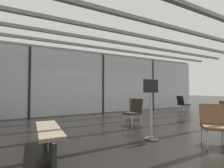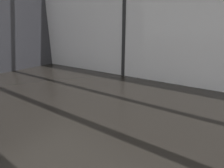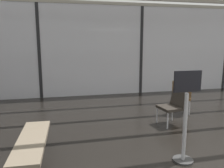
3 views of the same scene
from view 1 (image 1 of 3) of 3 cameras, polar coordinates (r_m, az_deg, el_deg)
The scene contains 13 objects.
ground_plane at distance 4.81m, azimuth 25.78°, elevation -16.12°, with size 60.00×60.00×0.00m, color black.
glass_curtain_wall at distance 8.79m, azimuth -3.20°, elevation 0.21°, with size 14.00×0.08×3.07m, color silver.
window_mullion_0 at distance 7.93m, azimuth -26.66°, elevation 0.68°, with size 0.10×0.12×3.07m, color black.
window_mullion_1 at distance 8.79m, azimuth -3.20°, elevation 0.21°, with size 0.10×0.12×3.07m, color black.
window_mullion_2 at distance 10.77m, azimuth 13.85°, elevation -0.16°, with size 0.10×0.12×3.07m, color black.
ceiling_slats at distance 6.28m, azimuth 10.45°, elevation 15.92°, with size 13.72×6.72×0.10m.
parked_airplane at distance 13.67m, azimuth -15.49°, elevation 1.10°, with size 11.03×3.85×3.85m.
lounge_chair_0 at distance 5.74m, azimuth 7.67°, elevation -8.97°, with size 0.59×0.55×0.87m.
lounge_chair_1 at distance 9.67m, azimuth 23.13°, elevation -6.01°, with size 0.62×0.59×0.87m.
lounge_chair_2 at distance 4.25m, azimuth 31.66°, elevation -11.11°, with size 0.71×0.71×0.87m.
lounge_chair_3 at distance 6.71m, azimuth 8.11°, elevation -7.96°, with size 0.69×0.70×0.87m.
waiting_bench at distance 3.47m, azimuth -21.12°, elevation -15.63°, with size 0.46×1.70×0.47m.
info_sign at distance 4.12m, azimuth 13.35°, elevation -9.07°, with size 0.44×0.32×1.44m.
Camera 1 is at (-3.78, -2.72, 1.18)m, focal length 26.45 mm.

